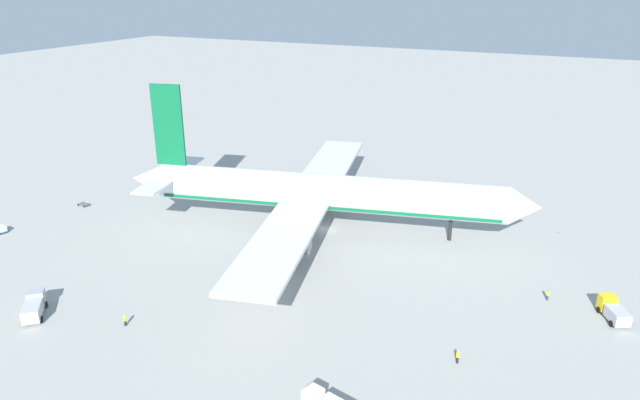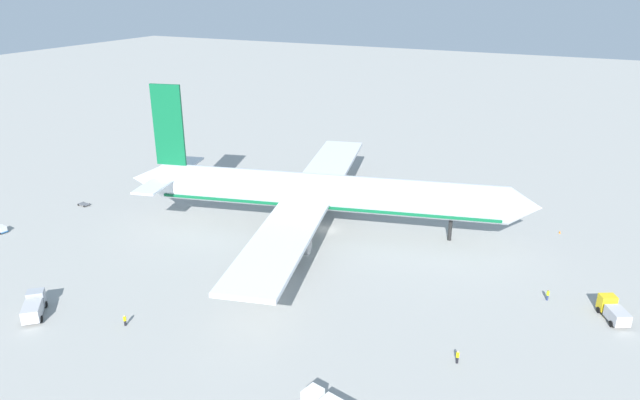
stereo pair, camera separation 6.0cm
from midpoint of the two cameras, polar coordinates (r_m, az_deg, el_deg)
ground_plane at (r=110.94m, az=0.67°, el=-2.91°), size 600.00×600.00×0.00m
airliner at (r=108.43m, az=-0.00°, el=0.73°), size 77.40×76.79×26.62m
service_truck_0 at (r=92.38m, az=26.94°, el=-9.68°), size 4.54×5.95×2.71m
service_truck_1 at (r=92.85m, az=-26.36°, el=-9.38°), size 5.88×6.29×2.72m
baggage_cart_0 at (r=153.61m, az=2.94°, el=4.25°), size 1.66×3.11×1.37m
baggage_cart_1 at (r=132.20m, az=-22.23°, el=-0.39°), size 3.02×1.66×0.40m
baggage_cart_2 at (r=124.90m, az=-28.89°, el=-2.51°), size 2.94×1.87×1.26m
ground_worker_0 at (r=76.56m, az=13.42°, el=-14.81°), size 0.52×0.52×1.77m
ground_worker_1 at (r=85.89m, az=-18.66°, el=-11.17°), size 0.56×0.56×1.61m
ground_worker_2 at (r=93.67m, az=21.55°, el=-8.70°), size 0.41×0.41×1.72m
traffic_cone_0 at (r=118.17m, az=22.58°, el=-2.93°), size 0.36×0.36×0.55m
traffic_cone_1 at (r=149.84m, az=-0.45°, el=3.65°), size 0.36×0.36×0.55m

